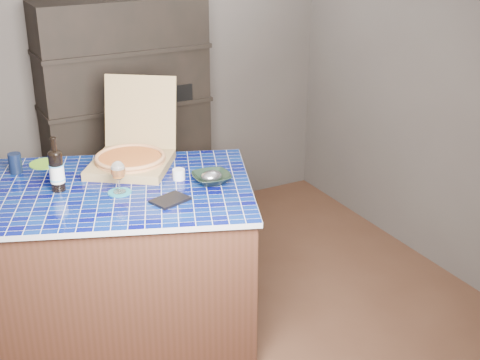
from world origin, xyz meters
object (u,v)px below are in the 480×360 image
pizza_box (132,156)px  dvd_case (170,200)px  mead_bottle (57,170)px  wine_glass (118,171)px  kitchen_island (107,260)px  bowl (212,178)px

pizza_box → dvd_case: size_ratio=3.72×
mead_bottle → wine_glass: 0.35m
kitchen_island → dvd_case: dvd_case is taller
kitchen_island → pizza_box: size_ratio=2.74×
pizza_box → bowl: 0.55m
mead_bottle → dvd_case: bearing=-40.9°
dvd_case → kitchen_island: bearing=-159.3°
dvd_case → bowl: bearing=94.3°
dvd_case → wine_glass: bearing=-157.0°
mead_bottle → wine_glass: bearing=-33.8°
mead_bottle → bowl: (0.80, -0.30, -0.10)m
wine_glass → dvd_case: size_ratio=0.95×
kitchen_island → mead_bottle: bearing=-179.5°
dvd_case → pizza_box: bearing=163.3°
kitchen_island → mead_bottle: (-0.22, 0.08, 0.59)m
pizza_box → kitchen_island: bearing=-104.3°
wine_glass → pizza_box: bearing=60.3°
kitchen_island → pizza_box: pizza_box is taller
kitchen_island → pizza_box: 0.64m
mead_bottle → kitchen_island: bearing=-20.8°
kitchen_island → wine_glass: (0.07, -0.11, 0.59)m
pizza_box → dvd_case: bearing=-53.4°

